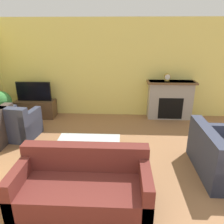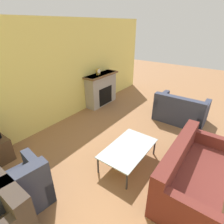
% 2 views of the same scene
% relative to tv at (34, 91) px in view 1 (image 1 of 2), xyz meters
% --- Properties ---
extents(wall_back, '(8.89, 0.06, 2.70)m').
position_rel_tv_xyz_m(wall_back, '(1.90, 0.34, 0.59)').
color(wall_back, '#EADB72').
rests_on(wall_back, ground_plane).
extents(fireplace, '(1.33, 0.43, 1.07)m').
position_rel_tv_xyz_m(fireplace, '(3.82, 0.12, -0.20)').
color(fireplace, '#9E9993').
rests_on(fireplace, ground_plane).
extents(tv_stand, '(1.11, 0.45, 0.49)m').
position_rel_tv_xyz_m(tv_stand, '(0.00, 0.00, -0.52)').
color(tv_stand, brown).
rests_on(tv_stand, ground_plane).
extents(tv, '(0.97, 0.06, 0.54)m').
position_rel_tv_xyz_m(tv, '(0.00, 0.00, 0.00)').
color(tv, black).
rests_on(tv, tv_stand).
extents(couch_sectional, '(1.84, 0.86, 0.82)m').
position_rel_tv_xyz_m(couch_sectional, '(1.96, -3.35, -0.47)').
color(couch_sectional, '#5B231E').
rests_on(couch_sectional, ground_plane).
extents(couch_loveseat, '(0.91, 1.35, 0.82)m').
position_rel_tv_xyz_m(couch_loveseat, '(4.23, -2.46, -0.47)').
color(couch_loveseat, '#33384C').
rests_on(couch_loveseat, ground_plane).
extents(armchair_accent, '(0.87, 0.86, 0.82)m').
position_rel_tv_xyz_m(armchair_accent, '(0.10, -1.32, -0.46)').
color(armchair_accent, '#33384C').
rests_on(armchair_accent, ground_plane).
extents(coffee_table, '(1.20, 0.71, 0.38)m').
position_rel_tv_xyz_m(coffee_table, '(1.85, -2.18, -0.41)').
color(coffee_table, '#333338').
rests_on(coffee_table, ground_plane).
extents(potted_plant, '(0.55, 0.55, 0.91)m').
position_rel_tv_xyz_m(potted_plant, '(-0.66, -0.59, -0.18)').
color(potted_plant, '#AD704C').
rests_on(potted_plant, ground_plane).
extents(mantel_clock, '(0.18, 0.07, 0.21)m').
position_rel_tv_xyz_m(mantel_clock, '(3.69, 0.12, 0.41)').
color(mantel_clock, '#B79338').
rests_on(mantel_clock, fireplace).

